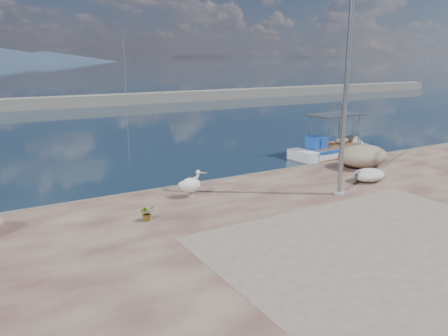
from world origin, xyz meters
TOP-DOWN VIEW (x-y plane):
  - ground at (0.00, 0.00)m, footprint 1400.00×1400.00m
  - quay_patch at (1.00, -3.00)m, footprint 9.00×7.00m
  - breakwater at (-0.00, 40.00)m, footprint 120.00×2.20m
  - boat_right at (9.29, 7.73)m, footprint 5.68×2.29m
  - pelican at (-1.51, 3.51)m, footprint 1.03×0.68m
  - lamp_post at (3.22, 1.14)m, footprint 0.44×0.96m
  - bollard_near at (-1.45, 3.57)m, footprint 0.24×0.24m
  - potted_plant at (-3.65, 2.14)m, footprint 0.51×0.46m
  - net_pile_d at (5.46, 1.79)m, footprint 1.37×1.03m
  - net_pile_c at (7.07, 3.62)m, footprint 2.49×1.78m

SIDE VIEW (x-z plane):
  - ground at x=0.00m, z-range 0.00..0.00m
  - boat_right at x=9.29m, z-range -1.13..1.54m
  - quay_patch at x=1.00m, z-range 0.50..0.51m
  - breakwater at x=0.00m, z-range -3.15..4.35m
  - potted_plant at x=-3.65m, z-range 0.50..0.99m
  - net_pile_d at x=5.46m, z-range 0.50..1.02m
  - bollard_near at x=-1.45m, z-range 0.53..1.26m
  - pelican at x=-1.51m, z-range 0.47..1.45m
  - net_pile_c at x=7.07m, z-range 0.50..1.48m
  - lamp_post at x=3.22m, z-range 0.30..7.30m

